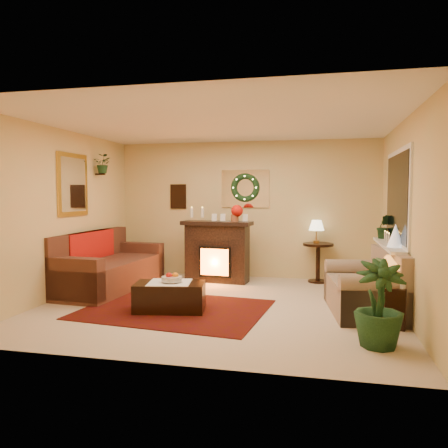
% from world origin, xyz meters
% --- Properties ---
extents(floor, '(5.00, 5.00, 0.00)m').
position_xyz_m(floor, '(0.00, 0.00, 0.00)').
color(floor, beige).
rests_on(floor, ground).
extents(ceiling, '(5.00, 5.00, 0.00)m').
position_xyz_m(ceiling, '(0.00, 0.00, 2.60)').
color(ceiling, white).
rests_on(ceiling, ground).
extents(wall_back, '(5.00, 5.00, 0.00)m').
position_xyz_m(wall_back, '(0.00, 2.25, 1.30)').
color(wall_back, '#EFD88C').
rests_on(wall_back, ground).
extents(wall_front, '(5.00, 5.00, 0.00)m').
position_xyz_m(wall_front, '(0.00, -2.25, 1.30)').
color(wall_front, '#EFD88C').
rests_on(wall_front, ground).
extents(wall_left, '(4.50, 4.50, 0.00)m').
position_xyz_m(wall_left, '(-2.50, 0.00, 1.30)').
color(wall_left, '#EFD88C').
rests_on(wall_left, ground).
extents(wall_right, '(4.50, 4.50, 0.00)m').
position_xyz_m(wall_right, '(2.50, 0.00, 1.30)').
color(wall_right, '#EFD88C').
rests_on(wall_right, ground).
extents(area_rug, '(2.63, 2.08, 0.01)m').
position_xyz_m(area_rug, '(-0.54, -0.38, 0.01)').
color(area_rug, maroon).
rests_on(area_rug, floor).
extents(sofa, '(1.15, 2.31, 0.96)m').
position_xyz_m(sofa, '(-2.04, 0.63, 0.43)').
color(sofa, brown).
rests_on(sofa, floor).
extents(red_throw, '(0.78, 1.27, 0.02)m').
position_xyz_m(red_throw, '(-2.12, 0.78, 0.46)').
color(red_throw, red).
rests_on(red_throw, sofa).
extents(fireplace, '(1.16, 0.45, 1.04)m').
position_xyz_m(fireplace, '(-0.41, 1.63, 0.55)').
color(fireplace, black).
rests_on(fireplace, floor).
extents(poinsettia, '(0.21, 0.21, 0.21)m').
position_xyz_m(poinsettia, '(-0.04, 1.60, 1.30)').
color(poinsettia, red).
rests_on(poinsettia, fireplace).
extents(mantel_candle_a, '(0.06, 0.06, 0.18)m').
position_xyz_m(mantel_candle_a, '(-0.89, 1.62, 1.26)').
color(mantel_candle_a, white).
rests_on(mantel_candle_a, fireplace).
extents(mantel_candle_b, '(0.06, 0.06, 0.18)m').
position_xyz_m(mantel_candle_b, '(-0.70, 1.65, 1.26)').
color(mantel_candle_b, silver).
rests_on(mantel_candle_b, fireplace).
extents(mantel_mirror, '(0.92, 0.02, 0.72)m').
position_xyz_m(mantel_mirror, '(0.00, 2.23, 1.70)').
color(mantel_mirror, white).
rests_on(mantel_mirror, wall_back).
extents(wreath, '(0.55, 0.11, 0.55)m').
position_xyz_m(wreath, '(0.00, 2.19, 1.72)').
color(wreath, '#194719').
rests_on(wreath, wall_back).
extents(wall_art, '(0.32, 0.03, 0.48)m').
position_xyz_m(wall_art, '(-1.35, 2.23, 1.55)').
color(wall_art, '#381E11').
rests_on(wall_art, wall_back).
extents(gold_mirror, '(0.03, 0.84, 1.00)m').
position_xyz_m(gold_mirror, '(-2.48, 0.30, 1.75)').
color(gold_mirror, gold).
rests_on(gold_mirror, wall_left).
extents(hanging_plant, '(0.33, 0.28, 0.36)m').
position_xyz_m(hanging_plant, '(-2.34, 1.05, 1.97)').
color(hanging_plant, '#194719').
rests_on(hanging_plant, wall_left).
extents(loveseat, '(1.03, 1.56, 0.85)m').
position_xyz_m(loveseat, '(2.00, 0.05, 0.42)').
color(loveseat, '#987A64').
rests_on(loveseat, floor).
extents(window_frame, '(0.03, 1.86, 1.36)m').
position_xyz_m(window_frame, '(2.48, 0.55, 1.55)').
color(window_frame, white).
rests_on(window_frame, wall_right).
extents(window_glass, '(0.02, 1.70, 1.22)m').
position_xyz_m(window_glass, '(2.47, 0.55, 1.55)').
color(window_glass, black).
rests_on(window_glass, wall_right).
extents(window_sill, '(0.22, 1.86, 0.04)m').
position_xyz_m(window_sill, '(2.38, 0.55, 0.87)').
color(window_sill, white).
rests_on(window_sill, wall_right).
extents(mini_tree, '(0.22, 0.22, 0.33)m').
position_xyz_m(mini_tree, '(2.40, 0.14, 1.04)').
color(mini_tree, white).
rests_on(mini_tree, window_sill).
extents(sill_plant, '(0.27, 0.22, 0.50)m').
position_xyz_m(sill_plant, '(2.40, 1.27, 1.08)').
color(sill_plant, '#1E4E24').
rests_on(sill_plant, window_sill).
extents(side_table_round, '(0.66, 0.66, 0.71)m').
position_xyz_m(side_table_round, '(1.38, 1.98, 0.32)').
color(side_table_round, '#4E2615').
rests_on(side_table_round, floor).
extents(lamp_cream, '(0.28, 0.28, 0.42)m').
position_xyz_m(lamp_cream, '(1.35, 2.00, 0.88)').
color(lamp_cream, '#F7EDBD').
rests_on(lamp_cream, side_table_round).
extents(end_table_square, '(0.49, 0.49, 0.49)m').
position_xyz_m(end_table_square, '(2.26, -0.49, 0.27)').
color(end_table_square, '#362313').
rests_on(end_table_square, floor).
extents(lamp_tiffany, '(0.30, 0.30, 0.44)m').
position_xyz_m(lamp_tiffany, '(2.22, -0.52, 0.74)').
color(lamp_tiffany, '#FFAD1E').
rests_on(lamp_tiffany, end_table_square).
extents(coffee_table, '(1.01, 0.67, 0.39)m').
position_xyz_m(coffee_table, '(-0.57, -0.47, 0.21)').
color(coffee_table, black).
rests_on(coffee_table, floor).
extents(fruit_bowl, '(0.28, 0.28, 0.06)m').
position_xyz_m(fruit_bowl, '(-0.54, -0.47, 0.45)').
color(fruit_bowl, silver).
rests_on(fruit_bowl, coffee_table).
extents(floor_palm, '(1.82, 1.82, 2.74)m').
position_xyz_m(floor_palm, '(2.03, -1.31, 0.45)').
color(floor_palm, '#183517').
rests_on(floor_palm, floor).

